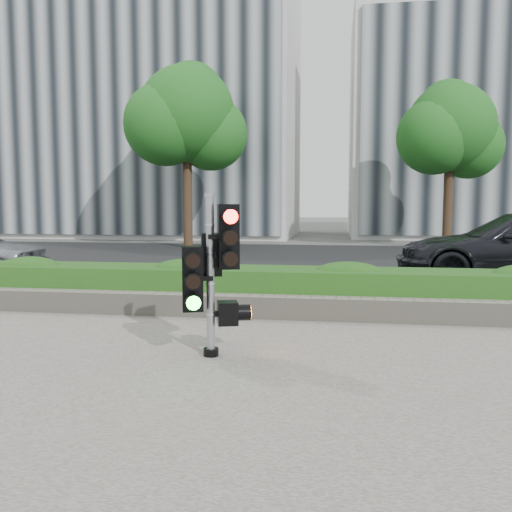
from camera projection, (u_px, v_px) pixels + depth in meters
The scene contains 10 objects.
ground at pixel (224, 353), 6.45m from camera, with size 120.00×120.00×0.00m, color #51514C.
sidewalk at pixel (154, 444), 3.98m from camera, with size 16.00×11.00×0.03m, color #9E9389.
road at pixel (293, 262), 16.29m from camera, with size 60.00×13.00×0.02m, color black.
curb at pixel (261, 301), 9.54m from camera, with size 60.00×0.25×0.12m, color gray.
stone_wall at pixel (250, 306), 8.30m from camera, with size 12.00×0.32×0.34m, color gray.
hedge at pixel (256, 289), 8.92m from camera, with size 12.00×1.00×0.68m, color #408328.
building_left at pixel (149, 98), 29.67m from camera, with size 16.00×9.00×15.00m, color #B7B7B2.
tree_left at pixel (187, 118), 20.94m from camera, with size 4.61×4.03×7.34m.
tree_right at pixel (450, 131), 20.50m from camera, with size 4.10×3.58×6.53m.
traffic_signal at pixel (212, 267), 6.15m from camera, with size 0.68×0.58×1.86m.
Camera 1 is at (1.31, -6.18, 1.78)m, focal length 38.00 mm.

